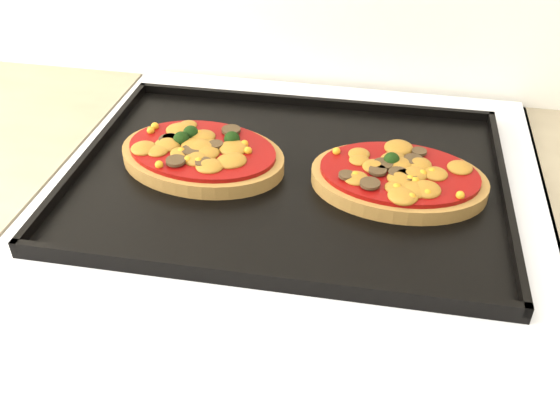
# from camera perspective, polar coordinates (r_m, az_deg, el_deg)

# --- Properties ---
(baking_tray) EXTENTS (0.51, 0.38, 0.02)m
(baking_tray) POSITION_cam_1_polar(r_m,az_deg,el_deg) (0.74, 0.75, 2.35)
(baking_tray) COLOR black
(baking_tray) RESTS_ON stove
(pizza_left) EXTENTS (0.23, 0.17, 0.03)m
(pizza_left) POSITION_cam_1_polar(r_m,az_deg,el_deg) (0.77, -7.12, 4.25)
(pizza_left) COLOR olive
(pizza_left) RESTS_ON baking_tray
(pizza_right) EXTENTS (0.21, 0.15, 0.03)m
(pizza_right) POSITION_cam_1_polar(r_m,az_deg,el_deg) (0.73, 10.80, 2.11)
(pizza_right) COLOR olive
(pizza_right) RESTS_ON baking_tray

